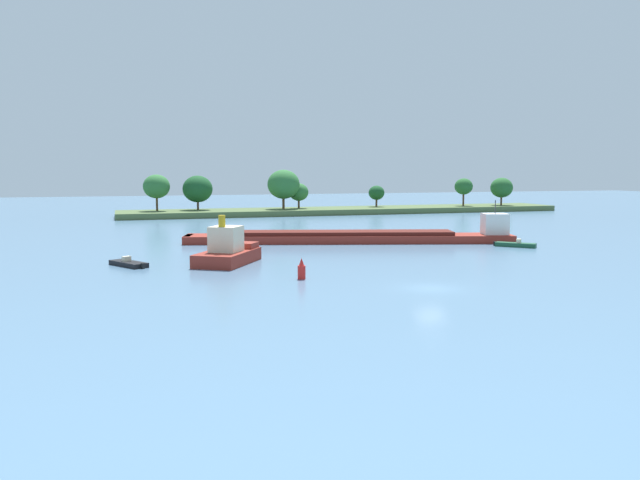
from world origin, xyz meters
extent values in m
plane|color=slate|center=(0.00, 0.00, 0.00)|extent=(400.00, 400.00, 0.00)
cube|color=#4C6038|center=(24.51, 87.72, 0.61)|extent=(99.53, 13.21, 1.21)
cylinder|color=#513823|center=(-16.92, 89.26, 2.64)|extent=(0.44, 0.44, 2.87)
ellipsoid|color=#2D6B33|center=(-16.92, 89.26, 6.26)|extent=(5.45, 5.45, 4.91)
cylinder|color=#513823|center=(-8.45, 90.12, 2.17)|extent=(0.44, 0.44, 1.92)
ellipsoid|color=#194C23|center=(-8.45, 90.12, 5.64)|extent=(6.28, 6.28, 5.65)
cylinder|color=#513823|center=(9.68, 88.12, 2.42)|extent=(0.44, 0.44, 2.43)
ellipsoid|color=#194C23|center=(9.68, 88.12, 5.38)|extent=(4.35, 4.35, 3.92)
cylinder|color=#513823|center=(9.77, 88.11, 2.48)|extent=(0.44, 0.44, 2.54)
ellipsoid|color=#2D6B33|center=(9.77, 88.11, 6.54)|extent=(6.99, 6.99, 6.29)
cylinder|color=#513823|center=(13.46, 89.14, 2.14)|extent=(0.44, 0.44, 1.86)
ellipsoid|color=#2D6B33|center=(13.46, 89.14, 4.79)|extent=(4.29, 4.29, 3.86)
cylinder|color=#513823|center=(32.33, 90.06, 2.08)|extent=(0.44, 0.44, 1.73)
ellipsoid|color=#194C23|center=(32.33, 90.06, 4.41)|extent=(3.66, 3.66, 3.30)
cylinder|color=#513823|center=(53.40, 87.37, 2.64)|extent=(0.44, 0.44, 2.86)
ellipsoid|color=#235B28|center=(53.40, 87.37, 5.77)|extent=(4.24, 4.24, 3.82)
cylinder|color=#513823|center=(63.20, 86.57, 2.26)|extent=(0.44, 0.44, 2.10)
ellipsoid|color=#235B28|center=(63.20, 86.57, 5.41)|extent=(5.27, 5.27, 4.74)
cube|color=maroon|center=(4.97, 33.23, 0.52)|extent=(43.34, 16.46, 1.04)
cube|color=#4F1812|center=(3.53, 33.63, 1.29)|extent=(30.53, 12.24, 0.50)
cube|color=white|center=(23.86, 27.97, 2.44)|extent=(3.81, 3.47, 2.80)
cylinder|color=#333338|center=(23.86, 27.97, 4.74)|extent=(0.12, 0.12, 1.80)
cube|color=maroon|center=(-15.65, 38.98, 0.57)|extent=(1.86, 3.81, 0.94)
cube|color=black|center=(-23.48, 20.06, 0.24)|extent=(3.88, 4.98, 0.47)
cube|color=beige|center=(-23.67, 20.37, 0.72)|extent=(0.95, 0.85, 0.50)
cube|color=black|center=(-22.16, 17.86, 0.28)|extent=(0.42, 0.40, 0.56)
cube|color=maroon|center=(-13.69, 18.70, 0.66)|extent=(8.20, 9.50, 1.32)
cube|color=maroon|center=(-12.11, 21.22, 1.62)|extent=(4.58, 4.09, 0.60)
cube|color=beige|center=(-13.85, 18.45, 2.62)|extent=(3.97, 4.02, 2.60)
cylinder|color=gold|center=(-14.37, 17.62, 4.52)|extent=(0.70, 0.70, 1.20)
cylinder|color=black|center=(-11.38, 22.38, 0.79)|extent=(0.75, 0.63, 0.70)
cube|color=#19472D|center=(23.30, 22.27, 0.27)|extent=(4.40, 4.43, 0.53)
cube|color=beige|center=(23.55, 22.01, 0.78)|extent=(0.83, 0.83, 0.50)
cube|color=black|center=(21.47, 24.12, 0.28)|extent=(0.42, 0.42, 0.56)
cylinder|color=red|center=(-8.89, 7.48, 0.60)|extent=(0.70, 0.70, 1.20)
cone|color=red|center=(-8.89, 7.48, 1.55)|extent=(0.49, 0.49, 0.70)
camera|label=1|loc=(-24.01, -46.32, 9.66)|focal=35.75mm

